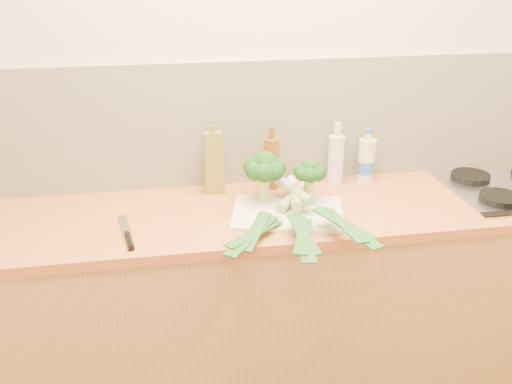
% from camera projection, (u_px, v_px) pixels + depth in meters
% --- Properties ---
extents(room_shell, '(3.50, 3.50, 3.50)m').
position_uv_depth(room_shell, '(273.00, 123.00, 2.46)').
color(room_shell, beige).
rests_on(room_shell, ground).
extents(counter, '(3.20, 0.62, 0.90)m').
position_uv_depth(counter, '(284.00, 300.00, 2.49)').
color(counter, tan).
rests_on(counter, ground).
extents(chopping_board, '(0.49, 0.41, 0.01)m').
position_uv_depth(chopping_board, '(288.00, 213.00, 2.24)').
color(chopping_board, white).
rests_on(chopping_board, counter).
extents(broccoli_left, '(0.17, 0.17, 0.21)m').
position_uv_depth(broccoli_left, '(265.00, 168.00, 2.28)').
color(broccoli_left, '#B3BF6F').
rests_on(broccoli_left, chopping_board).
extents(broccoli_right, '(0.13, 0.13, 0.18)m').
position_uv_depth(broccoli_right, '(310.00, 173.00, 2.28)').
color(broccoli_right, '#B3BF6F').
rests_on(broccoli_right, chopping_board).
extents(leek_front, '(0.44, 0.58, 0.04)m').
position_uv_depth(leek_front, '(281.00, 208.00, 2.21)').
color(leek_front, white).
rests_on(leek_front, chopping_board).
extents(leek_mid, '(0.16, 0.70, 0.04)m').
position_uv_depth(leek_mid, '(297.00, 206.00, 2.19)').
color(leek_mid, white).
rests_on(leek_mid, chopping_board).
extents(leek_back, '(0.25, 0.66, 0.04)m').
position_uv_depth(leek_back, '(311.00, 202.00, 2.18)').
color(leek_back, white).
rests_on(leek_back, chopping_board).
extents(chefs_knife, '(0.08, 0.30, 0.02)m').
position_uv_depth(chefs_knife, '(128.00, 237.00, 2.06)').
color(chefs_knife, silver).
rests_on(chefs_knife, counter).
extents(oil_tin, '(0.08, 0.05, 0.30)m').
position_uv_depth(oil_tin, '(214.00, 162.00, 2.39)').
color(oil_tin, olive).
rests_on(oil_tin, counter).
extents(glass_bottle, '(0.07, 0.07, 0.28)m').
position_uv_depth(glass_bottle, '(336.00, 159.00, 2.50)').
color(glass_bottle, silver).
rests_on(glass_bottle, counter).
extents(amber_bottle, '(0.06, 0.06, 0.27)m').
position_uv_depth(amber_bottle, '(271.00, 162.00, 2.45)').
color(amber_bottle, brown).
rests_on(amber_bottle, counter).
extents(water_bottle, '(0.08, 0.08, 0.23)m').
position_uv_depth(water_bottle, '(366.00, 162.00, 2.53)').
color(water_bottle, silver).
rests_on(water_bottle, counter).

